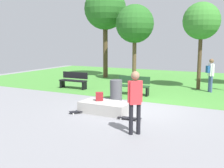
% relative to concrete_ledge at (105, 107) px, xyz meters
% --- Properties ---
extents(ground_plane, '(28.00, 28.00, 0.00)m').
position_rel_concrete_ledge_xyz_m(ground_plane, '(0.93, 1.23, -0.20)').
color(ground_plane, gray).
extents(grass_lawn, '(26.60, 12.84, 0.01)m').
position_rel_concrete_ledge_xyz_m(grass_lawn, '(0.93, 8.81, -0.20)').
color(grass_lawn, '#478C38').
rests_on(grass_lawn, ground_plane).
extents(concrete_ledge, '(1.82, 0.97, 0.41)m').
position_rel_concrete_ledge_xyz_m(concrete_ledge, '(0.00, 0.00, 0.00)').
color(concrete_ledge, '#A8A59E').
rests_on(concrete_ledge, ground_plane).
extents(backpack_on_ledge, '(0.34, 0.32, 0.32)m').
position_rel_concrete_ledge_xyz_m(backpack_on_ledge, '(-0.29, 0.10, 0.36)').
color(backpack_on_ledge, maroon).
rests_on(backpack_on_ledge, concrete_ledge).
extents(skater_performing_trick, '(0.38, 0.35, 1.82)m').
position_rel_concrete_ledge_xyz_m(skater_performing_trick, '(1.89, -1.67, 0.87)').
color(skater_performing_trick, black).
rests_on(skater_performing_trick, ground_plane).
extents(skateboard_by_ledge, '(0.69, 0.72, 0.08)m').
position_rel_concrete_ledge_xyz_m(skateboard_by_ledge, '(-0.79, -0.46, -0.14)').
color(skateboard_by_ledge, black).
rests_on(skateboard_by_ledge, ground_plane).
extents(skateboard_spare, '(0.81, 0.26, 0.08)m').
position_rel_concrete_ledge_xyz_m(skateboard_spare, '(1.18, -0.44, -0.14)').
color(skateboard_spare, black).
rests_on(skateboard_spare, ground_plane).
extents(park_bench_near_lamppost, '(1.61, 0.51, 0.91)m').
position_rel_concrete_ledge_xyz_m(park_bench_near_lamppost, '(-4.06, 3.75, 0.28)').
color(park_bench_near_lamppost, black).
rests_on(park_bench_near_lamppost, ground_plane).
extents(park_bench_far_right, '(1.64, 0.63, 0.91)m').
position_rel_concrete_ledge_xyz_m(park_bench_far_right, '(-0.42, 3.63, 0.28)').
color(park_bench_far_right, '#1E4223').
rests_on(park_bench_far_right, ground_plane).
extents(tree_slender_maple, '(2.93, 2.93, 6.32)m').
position_rel_concrete_ledge_xyz_m(tree_slender_maple, '(-4.72, 8.60, 4.60)').
color(tree_slender_maple, '#4C3823').
rests_on(tree_slender_maple, grass_lawn).
extents(tree_broad_elm, '(2.44, 2.44, 4.93)m').
position_rel_concrete_ledge_xyz_m(tree_broad_elm, '(-2.16, 7.86, 3.48)').
color(tree_broad_elm, brown).
rests_on(tree_broad_elm, grass_lawn).
extents(tree_tall_oak, '(1.97, 1.97, 4.67)m').
position_rel_concrete_ledge_xyz_m(tree_tall_oak, '(2.15, 6.72, 3.44)').
color(tree_tall_oak, '#4C3823').
rests_on(tree_tall_oak, grass_lawn).
extents(trash_bin, '(0.55, 0.55, 0.92)m').
position_rel_concrete_ledge_xyz_m(trash_bin, '(-0.63, 2.17, 0.25)').
color(trash_bin, '#4C4C51').
rests_on(trash_bin, ground_plane).
extents(pedestrian_with_backpack, '(0.44, 0.43, 1.74)m').
position_rel_concrete_ledge_xyz_m(pedestrian_with_backpack, '(2.83, 6.13, 0.84)').
color(pedestrian_with_backpack, '#3F5184').
rests_on(pedestrian_with_backpack, ground_plane).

